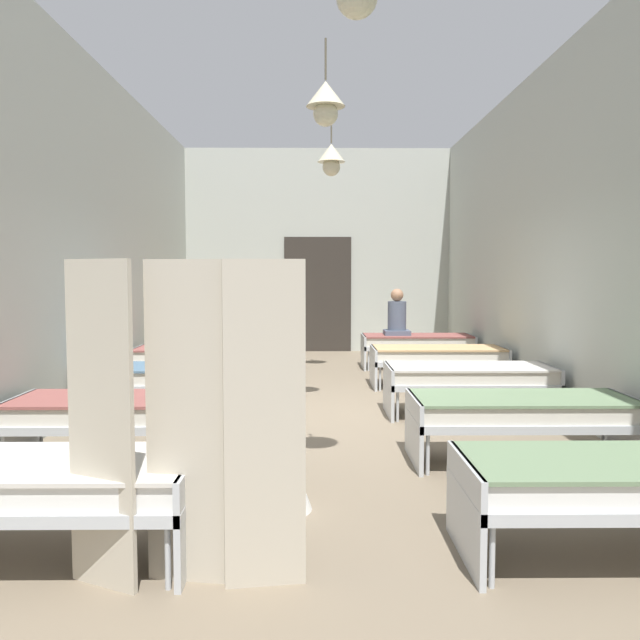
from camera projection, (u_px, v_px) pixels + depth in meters
name	position (u px, v px, depth m)	size (l,w,h in m)	color
ground_plane	(321.00, 419.00, 7.52)	(6.11, 13.19, 0.10)	#7A6B56
room_shell	(320.00, 236.00, 8.61)	(5.91, 12.79, 4.24)	#B2B7AD
bed_left_row_0	(27.00, 484.00, 3.68)	(1.90, 0.84, 0.57)	#B7BCC1
bed_right_row_0	(628.00, 482.00, 3.71)	(1.90, 0.84, 0.57)	#B7BCC1
bed_left_row_1	(124.00, 413.00, 5.58)	(1.90, 0.84, 0.57)	#B7BCC1
bed_right_row_1	(522.00, 412.00, 5.61)	(1.90, 0.84, 0.57)	#B7BCC1
bed_left_row_2	(172.00, 378.00, 7.47)	(1.90, 0.84, 0.57)	#B7BCC1
bed_right_row_2	(469.00, 377.00, 7.50)	(1.90, 0.84, 0.57)	#B7BCC1
bed_left_row_3	(201.00, 357.00, 9.37)	(1.90, 0.84, 0.57)	#B7BCC1
bed_right_row_3	(438.00, 356.00, 9.40)	(1.90, 0.84, 0.57)	#B7BCC1
bed_left_row_4	(220.00, 343.00, 11.26)	(1.90, 0.84, 0.57)	#B7BCC1
bed_right_row_4	(417.00, 343.00, 11.30)	(1.90, 0.84, 0.57)	#B7BCC1
nurse_near_aisle	(274.00, 434.00, 4.47)	(0.52, 0.52, 1.49)	white
patient_seated_primary	(202.00, 341.00, 7.40)	(0.44, 0.44, 0.80)	#515B70
patient_seated_secondary	(397.00, 318.00, 11.28)	(0.44, 0.44, 0.80)	#515B70
privacy_screen	(184.00, 424.00, 3.36)	(1.24, 0.21, 1.70)	#BCB29E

